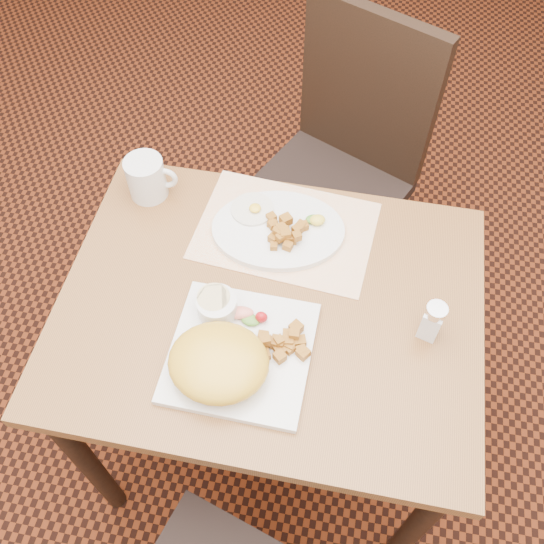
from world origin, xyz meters
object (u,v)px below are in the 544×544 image
Objects in this scene: salt_shaker at (432,321)px; coffee_mug at (147,178)px; plate_oval at (278,230)px; table at (270,329)px; plate_square at (241,352)px; chair_far at (341,160)px.

salt_shaker is 0.82× the size of coffee_mug.
table is at bearing -84.86° from plate_oval.
plate_square is (-0.03, -0.13, 0.12)m from table.
salt_shaker reaches higher than table.
coffee_mug is at bearing 158.86° from salt_shaker.
salt_shaker reaches higher than plate_oval.
chair_far is at bearing 82.53° from table.
table is 0.18m from plate_square.
chair_far is 9.70× the size of salt_shaker.
chair_far is 3.46× the size of plate_square.
plate_square is 0.32m from plate_oval.
salt_shaker is (0.37, 0.12, 0.04)m from plate_square.
plate_oval is (-0.02, 0.19, 0.12)m from table.
plate_oval is 0.33m from coffee_mug.
coffee_mug is (-0.33, 0.06, 0.04)m from plate_oval.
table is 3.21× the size of plate_square.
table is 0.68m from chair_far.
table is at bearing 178.80° from salt_shaker.
table is 9.00× the size of salt_shaker.
coffee_mug is at bearing 169.15° from plate_oval.
table is 0.93× the size of chair_far.
salt_shaker is (0.25, -0.67, 0.26)m from chair_far.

